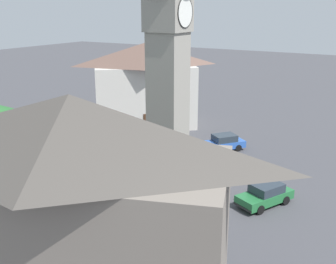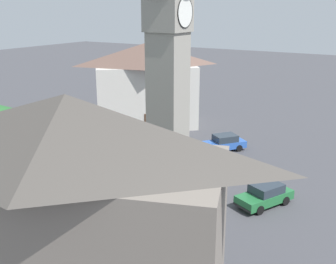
{
  "view_description": "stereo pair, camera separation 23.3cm",
  "coord_description": "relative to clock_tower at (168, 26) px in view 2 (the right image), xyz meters",
  "views": [
    {
      "loc": [
        -24.77,
        -14.84,
        13.09
      ],
      "look_at": [
        0.0,
        0.0,
        4.19
      ],
      "focal_mm": 43.4,
      "sensor_mm": 36.0,
      "label": 1
    },
    {
      "loc": [
        -24.65,
        -15.04,
        13.09
      ],
      "look_at": [
        0.0,
        0.0,
        4.19
      ],
      "focal_mm": 43.4,
      "sensor_mm": 36.0,
      "label": 2
    }
  ],
  "objects": [
    {
      "name": "building_terrace_right",
      "position": [
        12.51,
        10.46,
        -7.06
      ],
      "size": [
        11.75,
        12.47,
        9.39
      ],
      "color": "beige",
      "rests_on": "ground"
    },
    {
      "name": "car_blue_kerb",
      "position": [
        9.33,
        -0.55,
        -11.08
      ],
      "size": [
        4.3,
        3.84,
        1.53
      ],
      "color": "#2D5BB7",
      "rests_on": "ground"
    },
    {
      "name": "car_red_corner",
      "position": [
        -2.7,
        8.52,
        -11.08
      ],
      "size": [
        4.45,
        3.36,
        1.53
      ],
      "color": "red",
      "rests_on": "ground"
    },
    {
      "name": "car_silver_kerb",
      "position": [
        0.44,
        -7.53,
        -11.08
      ],
      "size": [
        4.45,
        3.3,
        1.53
      ],
      "color": "#236B38",
      "rests_on": "ground"
    },
    {
      "name": "road_sign",
      "position": [
        -2.99,
        4.05,
        -9.94
      ],
      "size": [
        0.6,
        0.07,
        2.8
      ],
      "color": "gray",
      "rests_on": "ground"
    },
    {
      "name": "clock_tower",
      "position": [
        0.0,
        0.0,
        0.0
      ],
      "size": [
        3.56,
        3.56,
        20.25
      ],
      "color": "gray",
      "rests_on": "ground"
    },
    {
      "name": "car_white_side",
      "position": [
        1.87,
        12.17,
        -11.08
      ],
      "size": [
        4.18,
        4.03,
        1.53
      ],
      "color": "white",
      "rests_on": "ground"
    },
    {
      "name": "pedestrian",
      "position": [
        3.02,
        4.83,
        -10.83
      ],
      "size": [
        0.56,
        0.26,
        1.69
      ],
      "color": "black",
      "rests_on": "ground"
    },
    {
      "name": "building_shop_left",
      "position": [
        -15.36,
        -5.45,
        -6.56
      ],
      "size": [
        8.64,
        12.14,
        10.4
      ],
      "color": "slate",
      "rests_on": "ground"
    },
    {
      "name": "ground_plane",
      "position": [
        -0.0,
        -0.0,
        -11.84
      ],
      "size": [
        200.0,
        200.0,
        0.0
      ],
      "primitive_type": "plane",
      "color": "#424247"
    }
  ]
}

